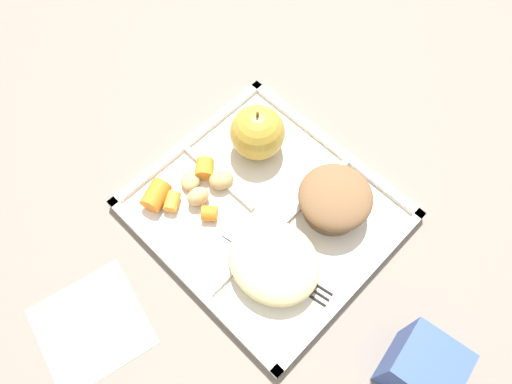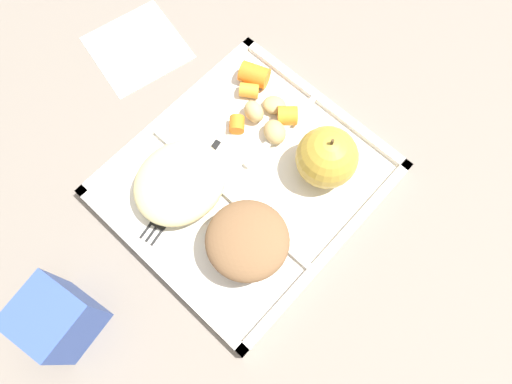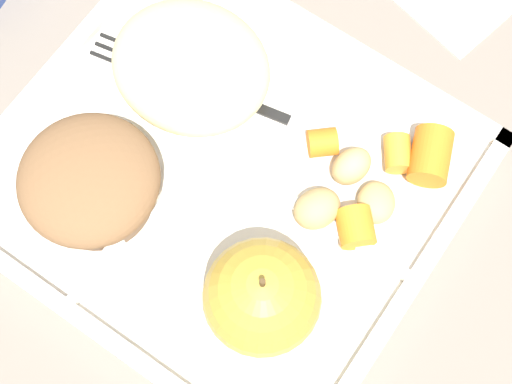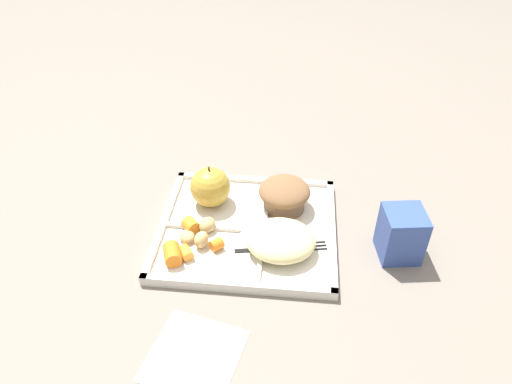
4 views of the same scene
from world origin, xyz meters
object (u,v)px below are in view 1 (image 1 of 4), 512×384
object	(u,v)px
lunch_tray	(265,211)
green_apple	(257,133)
bran_muffin	(335,200)
plastic_fork	(284,271)
milk_carton	(421,368)

from	to	relation	value
lunch_tray	green_apple	world-z (taller)	green_apple
lunch_tray	bran_muffin	size ratio (longest dim) A/B	3.29
lunch_tray	plastic_fork	distance (m)	0.09
bran_muffin	milk_carton	bearing A→B (deg)	-24.36
green_apple	milk_carton	size ratio (longest dim) A/B	0.93
green_apple	milk_carton	distance (m)	0.35
bran_muffin	milk_carton	world-z (taller)	milk_carton
lunch_tray	bran_muffin	distance (m)	0.09
plastic_fork	milk_carton	size ratio (longest dim) A/B	1.75
green_apple	milk_carton	bearing A→B (deg)	-14.95
lunch_tray	bran_muffin	bearing A→B (deg)	44.94
green_apple	bran_muffin	size ratio (longest dim) A/B	0.88
green_apple	bran_muffin	bearing A→B (deg)	0.00
bran_muffin	green_apple	bearing A→B (deg)	-180.00
milk_carton	green_apple	bearing A→B (deg)	156.73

